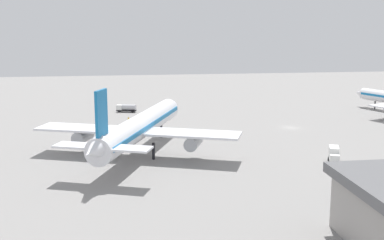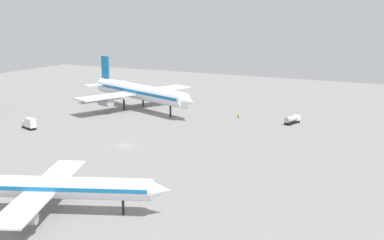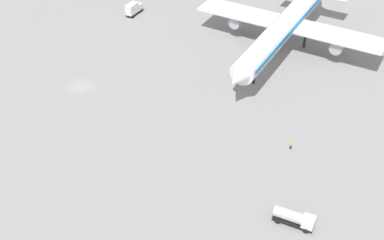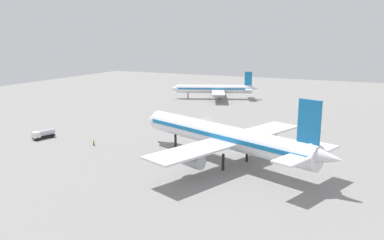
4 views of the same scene
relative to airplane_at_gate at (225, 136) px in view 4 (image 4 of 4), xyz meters
name	(u,v)px [view 4 (image 4 of 4)]	position (x,y,z in m)	size (l,w,h in m)	color
ground	(206,119)	(42.60, 23.10, -6.25)	(288.00, 288.00, 0.00)	gray
airplane_at_gate	(225,136)	(0.00, 0.00, 0.00)	(44.73, 54.26, 17.18)	white
airplane_taxiing	(215,89)	(85.27, 36.79, -1.65)	(32.72, 39.59, 12.66)	white
catering_truck	(308,125)	(39.78, -12.46, -4.55)	(3.68, 5.91, 3.30)	black
fuel_truck	(44,134)	(-2.02, 54.30, -4.86)	(6.58, 3.60, 2.50)	black
ground_crew_worker	(94,142)	(-1.70, 36.65, -5.40)	(0.47, 0.56, 1.67)	#1E2338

